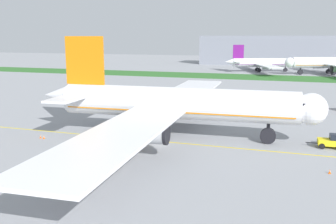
% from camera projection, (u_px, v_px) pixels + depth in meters
% --- Properties ---
extents(ground_plane, '(600.00, 600.00, 0.00)m').
position_uv_depth(ground_plane, '(159.00, 145.00, 63.14)').
color(ground_plane, gray).
rests_on(ground_plane, ground).
extents(apron_taxi_line, '(280.00, 0.36, 0.01)m').
position_uv_depth(apron_taxi_line, '(163.00, 142.00, 64.93)').
color(apron_taxi_line, yellow).
rests_on(apron_taxi_line, ground).
extents(grass_median_strip, '(320.00, 24.00, 0.10)m').
position_uv_depth(grass_median_strip, '(247.00, 77.00, 169.26)').
color(grass_median_strip, '#2D6628').
rests_on(grass_median_strip, ground).
extents(airliner_foreground, '(50.51, 79.56, 17.45)m').
position_uv_depth(airliner_foreground, '(173.00, 104.00, 66.99)').
color(airliner_foreground, white).
rests_on(airliner_foreground, ground).
extents(pushback_tug, '(5.59, 2.76, 2.26)m').
position_uv_depth(pushback_tug, '(331.00, 141.00, 61.16)').
color(pushback_tug, yellow).
rests_on(pushback_tug, ground).
extents(ground_crew_wingwalker_port, '(0.45, 0.50, 1.65)m').
position_uv_depth(ground_crew_wingwalker_port, '(147.00, 129.00, 69.23)').
color(ground_crew_wingwalker_port, black).
rests_on(ground_crew_wingwalker_port, ground).
extents(traffic_cone_near_nose, '(0.36, 0.36, 0.58)m').
position_uv_depth(traffic_cone_near_nose, '(40.00, 136.00, 67.17)').
color(traffic_cone_near_nose, '#F2590C').
rests_on(traffic_cone_near_nose, ground).
extents(traffic_cone_port_wing, '(0.36, 0.36, 0.58)m').
position_uv_depth(traffic_cone_port_wing, '(44.00, 137.00, 66.72)').
color(traffic_cone_port_wing, '#F2590C').
rests_on(traffic_cone_port_wing, ground).
extents(traffic_cone_starboard_wing, '(0.36, 0.36, 0.58)m').
position_uv_depth(traffic_cone_starboard_wing, '(330.00, 171.00, 49.74)').
color(traffic_cone_starboard_wing, '#F2590C').
rests_on(traffic_cone_starboard_wing, ground).
extents(service_truck_baggage_loader, '(4.95, 3.04, 2.55)m').
position_uv_depth(service_truck_baggage_loader, '(122.00, 98.00, 102.01)').
color(service_truck_baggage_loader, '#33478C').
rests_on(service_truck_baggage_loader, ground).
extents(service_truck_fuel_bowser, '(5.95, 3.18, 2.49)m').
position_uv_depth(service_truck_fuel_bowser, '(204.00, 92.00, 113.51)').
color(service_truck_fuel_bowser, yellow).
rests_on(service_truck_fuel_bowser, ground).
extents(parked_airliner_far_left, '(36.02, 57.26, 13.46)m').
position_uv_depth(parked_airliner_far_left, '(262.00, 63.00, 193.51)').
color(parked_airliner_far_left, white).
rests_on(parked_airliner_far_left, ground).
extents(parked_airliner_far_centre, '(38.55, 60.01, 16.11)m').
position_uv_depth(parked_airliner_far_centre, '(327.00, 63.00, 178.68)').
color(parked_airliner_far_centre, white).
rests_on(parked_airliner_far_centre, ground).
extents(terminal_building, '(93.34, 20.00, 18.00)m').
position_uv_depth(terminal_building, '(276.00, 50.00, 239.67)').
color(terminal_building, gray).
rests_on(terminal_building, ground).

